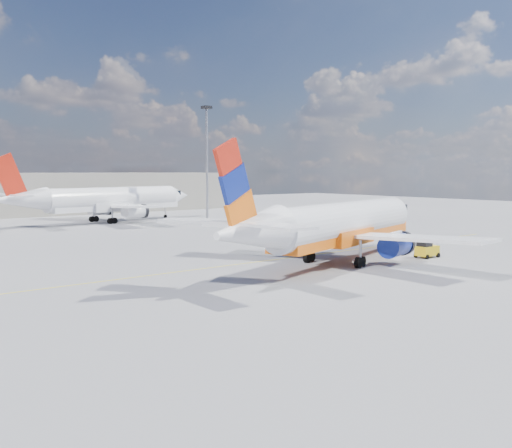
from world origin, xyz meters
TOP-DOWN VIEW (x-y plane):
  - ground at (0.00, 0.00)m, footprint 240.00×240.00m
  - taxi_line at (0.00, 3.00)m, footprint 70.00×0.15m
  - terminal_main at (5.00, 75.00)m, footprint 70.00×14.00m
  - main_jet at (3.03, -2.25)m, footprint 35.05×26.68m
  - second_jet at (4.10, 49.99)m, footprint 36.28×28.12m
  - gse_tug at (12.12, -5.19)m, footprint 2.38×1.49m
  - traffic_cone at (2.94, -4.92)m, footprint 0.37×0.37m
  - floodlight_mast at (18.52, 42.55)m, footprint 1.40×1.40m

SIDE VIEW (x-z plane):
  - ground at x=0.00m, z-range 0.00..0.00m
  - taxi_line at x=0.00m, z-range 0.00..0.01m
  - traffic_cone at x=2.94m, z-range -0.01..0.51m
  - gse_tug at x=12.12m, z-range -0.04..1.64m
  - main_jet at x=3.03m, z-range -1.77..8.85m
  - second_jet at x=4.10m, z-range -1.83..9.13m
  - terminal_main at x=5.00m, z-range 0.00..8.00m
  - floodlight_mast at x=18.52m, z-range 1.90..21.02m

